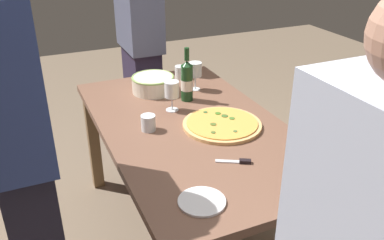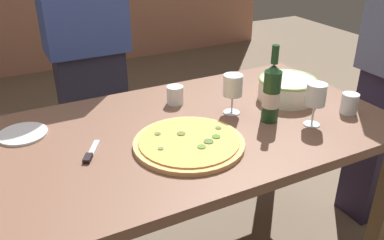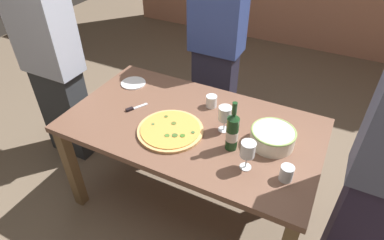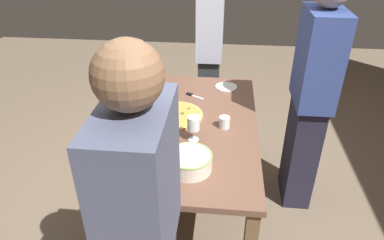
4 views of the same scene
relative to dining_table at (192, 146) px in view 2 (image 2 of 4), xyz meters
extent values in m
cube|color=brown|center=(0.00, 0.00, 0.07)|extent=(1.60, 0.90, 0.04)
cube|color=brown|center=(0.74, -0.40, -0.30)|extent=(0.07, 0.07, 0.71)
cube|color=brown|center=(-0.74, 0.40, -0.30)|extent=(0.07, 0.07, 0.71)
cube|color=brown|center=(0.74, 0.40, -0.30)|extent=(0.07, 0.07, 0.71)
cylinder|color=#E0A967|center=(-0.08, -0.13, 0.10)|extent=(0.40, 0.40, 0.02)
cylinder|color=gold|center=(-0.08, -0.13, 0.11)|extent=(0.36, 0.36, 0.01)
cylinder|color=#3D6632|center=(0.06, -0.10, 0.12)|extent=(0.02, 0.02, 0.00)
cylinder|color=#4F6527|center=(-0.09, -0.08, 0.12)|extent=(0.03, 0.03, 0.00)
cylinder|color=#3D6F22|center=(0.02, -0.16, 0.12)|extent=(0.03, 0.03, 0.00)
cylinder|color=#406429|center=(-0.02, -0.18, 0.12)|extent=(0.04, 0.04, 0.00)
cylinder|color=#47752C|center=(-0.06, -0.20, 0.12)|extent=(0.03, 0.03, 0.00)
cylinder|color=#4A652A|center=(-0.16, -0.04, 0.12)|extent=(0.02, 0.02, 0.00)
cylinder|color=#4F6F38|center=(-0.20, -0.14, 0.12)|extent=(0.02, 0.02, 0.00)
cylinder|color=white|center=(0.50, 0.04, 0.14)|extent=(0.26, 0.26, 0.10)
torus|color=#92B660|center=(0.50, 0.04, 0.19)|extent=(0.26, 0.26, 0.01)
cylinder|color=#1A401E|center=(0.30, -0.10, 0.20)|extent=(0.07, 0.07, 0.21)
cone|color=#1A401E|center=(0.30, -0.10, 0.32)|extent=(0.07, 0.07, 0.03)
cylinder|color=#1A401E|center=(0.30, -0.10, 0.37)|extent=(0.03, 0.03, 0.07)
cylinder|color=silver|center=(0.30, -0.10, 0.19)|extent=(0.07, 0.07, 0.06)
cylinder|color=white|center=(0.43, -0.21, 0.09)|extent=(0.06, 0.06, 0.00)
cylinder|color=white|center=(0.43, -0.21, 0.14)|extent=(0.01, 0.01, 0.08)
cylinder|color=white|center=(0.43, -0.21, 0.22)|extent=(0.08, 0.08, 0.09)
cylinder|color=white|center=(0.20, 0.03, 0.09)|extent=(0.07, 0.07, 0.00)
cylinder|color=white|center=(0.20, 0.03, 0.14)|extent=(0.01, 0.01, 0.08)
cylinder|color=white|center=(0.20, 0.03, 0.22)|extent=(0.08, 0.08, 0.09)
cylinder|color=maroon|center=(0.20, 0.03, 0.19)|extent=(0.07, 0.07, 0.02)
cylinder|color=white|center=(0.64, -0.20, 0.14)|extent=(0.07, 0.07, 0.09)
cylinder|color=white|center=(0.03, 0.22, 0.13)|extent=(0.07, 0.07, 0.08)
cylinder|color=white|center=(-0.61, 0.23, 0.10)|extent=(0.18, 0.18, 0.01)
cube|color=silver|center=(-0.40, 0.00, 0.10)|extent=(0.07, 0.11, 0.01)
cube|color=black|center=(-0.43, -0.06, 0.10)|extent=(0.05, 0.06, 0.02)
cube|color=#232233|center=(-0.19, 0.82, -0.23)|extent=(0.35, 0.20, 0.86)
camera|label=1|loc=(-1.74, 0.77, 1.07)|focal=38.65mm
camera|label=2|loc=(-0.66, -1.27, 0.84)|focal=38.06mm
camera|label=3|loc=(0.72, -1.42, 1.36)|focal=30.16mm
camera|label=4|loc=(2.06, 0.21, 1.35)|focal=32.57mm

